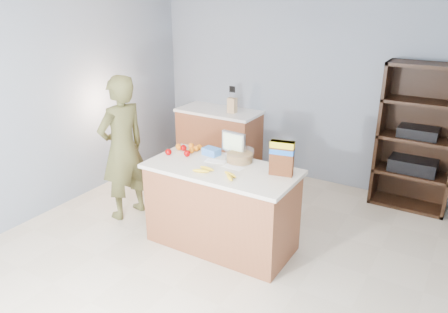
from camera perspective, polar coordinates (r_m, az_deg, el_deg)
The scene contains 15 objects.
floor at distance 4.62m, azimuth -2.30°, elevation -13.04°, with size 4.50×5.00×0.02m, color beige.
walls at distance 3.94m, azimuth -2.65°, elevation 7.31°, with size 4.52×5.02×2.51m.
counter_peninsula at distance 4.62m, azimuth -0.32°, elevation -6.98°, with size 1.56×0.76×0.90m.
back_cabinet at distance 6.67m, azimuth -0.63°, elevation 2.38°, with size 1.24×0.62×0.90m.
shelving_unit at distance 5.82m, azimuth 23.93°, elevation 1.97°, with size 0.90×0.40×1.80m.
person at distance 5.20m, azimuth -13.10°, elevation 1.05°, with size 0.62×0.41×1.71m, color #4C4C27.
knife_block at distance 6.37m, azimuth 1.07°, elevation 6.78°, with size 0.12×0.10×0.31m.
envelopes at distance 4.49m, azimuth 0.03°, elevation -1.00°, with size 0.47×0.18×0.00m.
bananas at distance 4.23m, azimuth -0.96°, elevation -2.13°, with size 0.48×0.18×0.04m.
apples at distance 4.77m, azimuth -5.81°, elevation 0.71°, with size 0.27×0.26×0.07m.
oranges at distance 4.87m, azimuth -4.53°, elevation 1.11°, with size 0.28×0.20×0.06m.
blue_carton at distance 4.72m, azimuth -1.66°, elevation 0.65°, with size 0.18×0.12×0.08m, color blue.
salad_bowl at distance 4.54m, azimuth 2.04°, elevation 0.03°, with size 0.30×0.30×0.13m.
tv at distance 4.62m, azimuth 1.25°, elevation 1.73°, with size 0.28×0.12×0.28m.
cereal_box at distance 4.19m, azimuth 7.56°, elevation 0.10°, with size 0.24×0.13×0.34m.
Camera 1 is at (2.13, -3.18, 2.58)m, focal length 35.00 mm.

